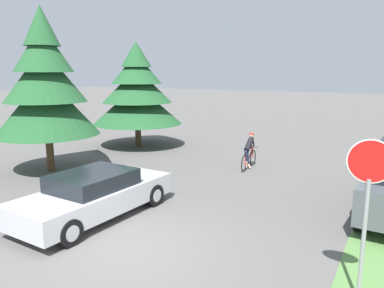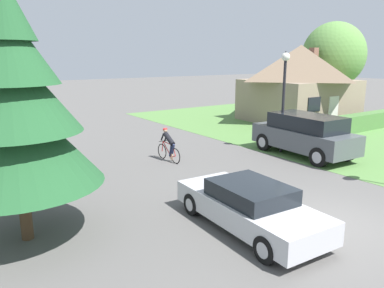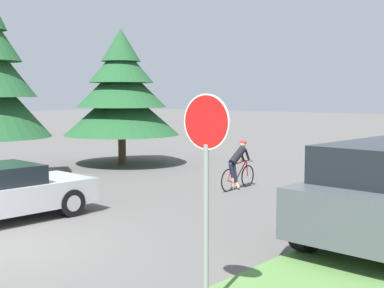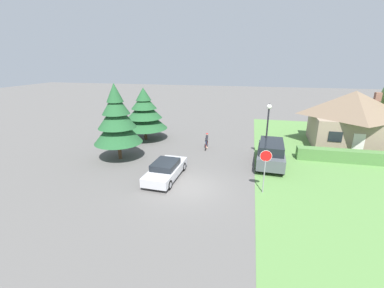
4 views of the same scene
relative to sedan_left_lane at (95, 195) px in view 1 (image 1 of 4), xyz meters
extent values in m
plane|color=#5B5956|center=(1.95, -1.09, -0.62)|extent=(140.00, 140.00, 0.00)
cube|color=#BCBCC1|center=(0.00, 0.01, -0.09)|extent=(2.01, 4.60, 0.59)
cube|color=black|center=(0.00, -0.04, 0.42)|extent=(1.67, 2.14, 0.42)
cylinder|color=black|center=(-0.71, 1.58, -0.30)|extent=(0.28, 0.65, 0.64)
cylinder|color=#ADADB2|center=(-0.71, 1.58, -0.30)|extent=(0.28, 0.38, 0.37)
cylinder|color=black|center=(0.87, 1.50, -0.30)|extent=(0.28, 0.65, 0.64)
cylinder|color=#ADADB2|center=(0.87, 1.50, -0.30)|extent=(0.28, 0.38, 0.37)
cylinder|color=black|center=(-0.87, -1.48, -0.30)|extent=(0.28, 0.65, 0.64)
cylinder|color=#ADADB2|center=(-0.87, -1.48, -0.30)|extent=(0.28, 0.38, 0.37)
cylinder|color=black|center=(0.71, -1.56, -0.30)|extent=(0.28, 0.65, 0.64)
cylinder|color=#ADADB2|center=(0.71, -1.56, -0.30)|extent=(0.28, 0.38, 0.37)
torus|color=black|center=(1.74, 6.40, -0.30)|extent=(0.07, 0.68, 0.68)
torus|color=black|center=(1.70, 7.47, -0.30)|extent=(0.07, 0.68, 0.68)
cylinder|color=#B21E1E|center=(1.73, 6.67, -0.14)|extent=(0.04, 0.18, 0.55)
cylinder|color=#B21E1E|center=(1.72, 7.06, -0.12)|extent=(0.06, 0.66, 0.62)
cylinder|color=#B21E1E|center=(1.72, 6.99, 0.15)|extent=(0.07, 0.79, 0.09)
cylinder|color=#B21E1E|center=(1.74, 6.57, -0.36)|extent=(0.05, 0.35, 0.15)
cylinder|color=#B21E1E|center=(1.74, 6.50, -0.09)|extent=(0.04, 0.22, 0.44)
cylinder|color=#B21E1E|center=(1.71, 7.42, -0.06)|extent=(0.04, 0.12, 0.49)
cylinder|color=black|center=(1.71, 7.38, 0.18)|extent=(0.44, 0.04, 0.02)
ellipsoid|color=black|center=(1.74, 6.59, 0.15)|extent=(0.09, 0.20, 0.05)
cylinder|color=#262D4C|center=(1.73, 6.59, -0.02)|extent=(0.12, 0.26, 0.46)
cylinder|color=#262D4C|center=(1.73, 6.75, -0.10)|extent=(0.12, 0.26, 0.61)
cylinder|color=tan|center=(1.73, 6.66, -0.38)|extent=(0.08, 0.08, 0.30)
cylinder|color=tan|center=(1.78, 6.82, -0.48)|extent=(0.17, 0.08, 0.21)
cylinder|color=black|center=(1.73, 6.89, 0.37)|extent=(0.25, 0.72, 0.56)
cylinder|color=black|center=(1.71, 7.14, 0.36)|extent=(0.08, 0.26, 0.36)
cylinder|color=black|center=(1.71, 7.42, 0.36)|extent=(0.08, 0.26, 0.36)
sphere|color=tan|center=(1.71, 7.18, 0.70)|extent=(0.19, 0.19, 0.19)
ellipsoid|color=red|center=(1.71, 7.18, 0.75)|extent=(0.22, 0.18, 0.12)
cylinder|color=black|center=(6.54, 5.88, -0.20)|extent=(0.35, 0.85, 0.83)
cylinder|color=#ADADB2|center=(6.54, 5.88, -0.20)|extent=(0.34, 0.50, 0.48)
cylinder|color=black|center=(6.34, 2.56, -0.20)|extent=(0.35, 0.85, 0.83)
cylinder|color=#ADADB2|center=(6.34, 2.56, -0.20)|extent=(0.34, 0.50, 0.48)
cylinder|color=gray|center=(6.61, -0.66, 0.47)|extent=(0.07, 0.07, 2.18)
cylinder|color=red|center=(6.61, -0.66, 1.84)|extent=(0.68, 0.05, 0.68)
cylinder|color=silver|center=(6.61, -0.66, 1.84)|extent=(0.72, 0.05, 0.72)
cylinder|color=#4C3823|center=(-4.97, 2.73, 0.10)|extent=(0.29, 0.29, 1.45)
cone|color=#23562D|center=(-4.97, 2.73, 1.99)|extent=(3.93, 3.93, 2.31)
cone|color=#23562D|center=(-4.97, 2.73, 3.12)|extent=(3.06, 3.06, 2.03)
cone|color=#23562D|center=(-4.97, 2.73, 4.10)|extent=(2.20, 2.20, 1.76)
cone|color=#23562D|center=(-4.97, 2.73, 4.92)|extent=(1.34, 1.34, 1.48)
cylinder|color=#4C3823|center=(-5.02, 8.44, -0.02)|extent=(0.30, 0.30, 1.20)
cone|color=#23562D|center=(-5.02, 8.44, 1.58)|extent=(4.57, 4.57, 2.00)
cone|color=#23562D|center=(-5.02, 8.44, 2.56)|extent=(3.57, 3.57, 1.76)
cone|color=#23562D|center=(-5.02, 8.44, 3.40)|extent=(2.56, 2.56, 1.52)
cone|color=#23562D|center=(-5.02, 8.44, 4.12)|extent=(1.55, 1.55, 1.28)
camera|label=1|loc=(6.97, -7.03, 3.23)|focal=35.00mm
camera|label=2|loc=(-6.50, -6.71, 3.83)|focal=35.00mm
camera|label=3|loc=(10.85, -5.94, 2.19)|focal=50.00mm
camera|label=4|loc=(5.46, -15.72, 7.34)|focal=24.00mm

